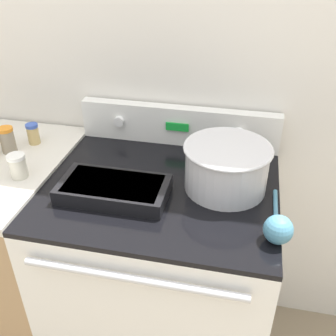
% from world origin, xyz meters
% --- Properties ---
extents(kitchen_wall, '(8.00, 0.05, 2.50)m').
position_xyz_m(kitchen_wall, '(0.00, 0.70, 1.25)').
color(kitchen_wall, silver).
rests_on(kitchen_wall, ground_plane).
extents(stove_range, '(0.79, 0.70, 0.91)m').
position_xyz_m(stove_range, '(0.00, 0.33, 0.45)').
color(stove_range, white).
rests_on(stove_range, ground_plane).
extents(control_panel, '(0.79, 0.07, 0.15)m').
position_xyz_m(control_panel, '(0.00, 0.64, 0.99)').
color(control_panel, white).
rests_on(control_panel, stove_range).
extents(side_counter, '(0.46, 0.67, 0.92)m').
position_xyz_m(side_counter, '(-0.62, 0.33, 0.46)').
color(side_counter, tan).
rests_on(side_counter, ground_plane).
extents(mixing_bowl, '(0.29, 0.29, 0.16)m').
position_xyz_m(mixing_bowl, '(0.21, 0.37, 1.00)').
color(mixing_bowl, silver).
rests_on(mixing_bowl, stove_range).
extents(casserole_dish, '(0.35, 0.18, 0.05)m').
position_xyz_m(casserole_dish, '(-0.14, 0.24, 0.94)').
color(casserole_dish, black).
rests_on(casserole_dish, stove_range).
extents(ladle, '(0.08, 0.28, 0.08)m').
position_xyz_m(ladle, '(0.38, 0.14, 0.95)').
color(ladle, teal).
rests_on(ladle, stove_range).
extents(spice_jar_white_cap, '(0.06, 0.06, 0.09)m').
position_xyz_m(spice_jar_white_cap, '(-0.48, 0.26, 0.96)').
color(spice_jar_white_cap, beige).
rests_on(spice_jar_white_cap, side_counter).
extents(spice_jar_blue_cap, '(0.05, 0.05, 0.08)m').
position_xyz_m(spice_jar_blue_cap, '(-0.55, 0.50, 0.96)').
color(spice_jar_blue_cap, tan).
rests_on(spice_jar_blue_cap, side_counter).
extents(spice_jar_orange_cap, '(0.06, 0.06, 0.10)m').
position_xyz_m(spice_jar_orange_cap, '(-0.61, 0.41, 0.97)').
color(spice_jar_orange_cap, gray).
rests_on(spice_jar_orange_cap, side_counter).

